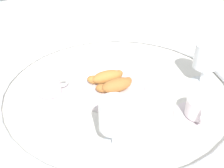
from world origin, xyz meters
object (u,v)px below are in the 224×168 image
at_px(coffee_cup_far, 50,87).
at_px(croissant_large, 116,85).
at_px(pastry_plate, 112,89).
at_px(sugar_packet, 151,63).
at_px(folded_napkin, 116,50).
at_px(croissant_small, 107,77).
at_px(juice_glass_right, 206,58).
at_px(juice_glass_left, 114,116).
at_px(coffee_cup_near, 199,110).

bearing_deg(coffee_cup_far, croissant_large, -29.81).
distance_m(pastry_plate, croissant_large, 0.04).
height_order(sugar_packet, folded_napkin, sugar_packet).
distance_m(pastry_plate, croissant_small, 0.04).
bearing_deg(juice_glass_right, coffee_cup_far, 160.11).
bearing_deg(juice_glass_left, juice_glass_right, 16.81).
bearing_deg(coffee_cup_far, juice_glass_right, -19.89).
xyz_separation_m(croissant_large, coffee_cup_near, (0.16, -0.20, -0.01)).
bearing_deg(folded_napkin, sugar_packet, -66.75).
height_order(juice_glass_right, folded_napkin, juice_glass_right).
xyz_separation_m(pastry_plate, juice_glass_right, (0.29, -0.09, 0.08)).
xyz_separation_m(sugar_packet, folded_napkin, (-0.07, 0.15, -0.00)).
distance_m(croissant_large, sugar_packet, 0.24).
bearing_deg(pastry_plate, coffee_cup_far, 155.90).
xyz_separation_m(croissant_large, juice_glass_left, (-0.11, -0.19, 0.06)).
height_order(croissant_small, juice_glass_right, juice_glass_right).
height_order(croissant_large, juice_glass_right, juice_glass_right).
xyz_separation_m(pastry_plate, juice_glass_left, (-0.11, -0.21, 0.08)).
xyz_separation_m(croissant_small, folded_napkin, (0.15, 0.21, -0.04)).
bearing_deg(sugar_packet, juice_glass_left, -164.02).
distance_m(pastry_plate, sugar_packet, 0.23).
xyz_separation_m(coffee_cup_far, folded_napkin, (0.33, 0.16, -0.02)).
height_order(pastry_plate, juice_glass_left, juice_glass_left).
bearing_deg(folded_napkin, croissant_small, -125.01).
bearing_deg(pastry_plate, juice_glass_right, -17.18).
bearing_deg(pastry_plate, croissant_large, -83.78).
bearing_deg(juice_glass_left, folded_napkin, 61.01).
relative_size(juice_glass_left, folded_napkin, 1.27).
relative_size(coffee_cup_near, coffee_cup_far, 1.00).
relative_size(croissant_small, folded_napkin, 1.24).
relative_size(pastry_plate, coffee_cup_near, 1.67).
height_order(coffee_cup_near, sugar_packet, coffee_cup_near).
distance_m(croissant_small, coffee_cup_near, 0.30).
distance_m(coffee_cup_near, juice_glass_right, 0.20).
relative_size(juice_glass_left, sugar_packet, 2.80).
distance_m(coffee_cup_near, sugar_packet, 0.32).
bearing_deg(coffee_cup_far, coffee_cup_near, -42.09).
distance_m(croissant_small, juice_glass_right, 0.32).
relative_size(coffee_cup_far, juice_glass_left, 0.97).
distance_m(coffee_cup_near, juice_glass_left, 0.27).
height_order(coffee_cup_near, folded_napkin, coffee_cup_near).
bearing_deg(juice_glass_right, pastry_plate, 162.82).
xyz_separation_m(pastry_plate, croissant_large, (0.00, -0.02, 0.03)).
bearing_deg(sugar_packet, croissant_small, 168.03).
distance_m(juice_glass_left, sugar_packet, 0.45).
bearing_deg(croissant_small, coffee_cup_near, -57.81).
relative_size(coffee_cup_near, folded_napkin, 1.24).
bearing_deg(juice_glass_right, folded_napkin, 113.87).
height_order(juice_glass_left, juice_glass_right, same).
distance_m(croissant_large, juice_glass_left, 0.22).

